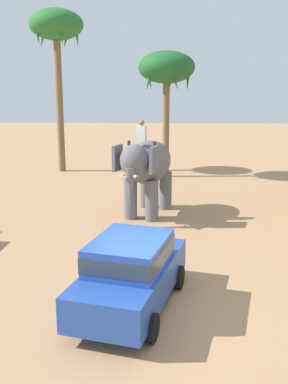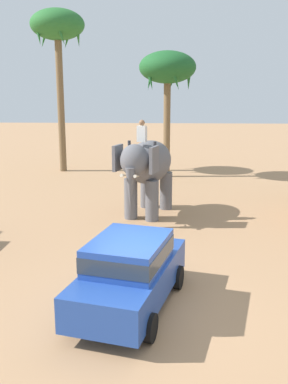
{
  "view_description": "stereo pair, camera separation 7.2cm",
  "coord_description": "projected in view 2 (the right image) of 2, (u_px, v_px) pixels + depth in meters",
  "views": [
    {
      "loc": [
        0.35,
        -9.17,
        4.94
      ],
      "look_at": [
        -0.32,
        5.2,
        1.6
      ],
      "focal_mm": 40.88,
      "sensor_mm": 36.0,
      "label": 1
    },
    {
      "loc": [
        0.42,
        -9.17,
        4.94
      ],
      "look_at": [
        -0.32,
        5.2,
        1.6
      ],
      "focal_mm": 40.88,
      "sensor_mm": 36.0,
      "label": 2
    }
  ],
  "objects": [
    {
      "name": "elephant_with_mahout",
      "position": [
        147.0,
        167.0,
        17.38
      ],
      "size": [
        2.52,
        4.02,
        3.88
      ],
      "color": "slate",
      "rests_on": "ground"
    },
    {
      "name": "car_sedan_foreground",
      "position": [
        130.0,
        270.0,
        10.02
      ],
      "size": [
        2.65,
        4.39,
        1.7
      ],
      "color": "#23479E",
      "rests_on": "ground"
    },
    {
      "name": "ground_plane",
      "position": [
        146.0,
        311.0,
        10.05
      ],
      "size": [
        120.0,
        120.0,
        0.0
      ],
      "primitive_type": "plane",
      "color": "tan"
    },
    {
      "name": "palm_tree_left_of_road",
      "position": [
        58.0,
        31.0,
        25.76
      ],
      "size": [
        3.2,
        3.2,
        9.65
      ],
      "color": "brown",
      "rests_on": "ground"
    },
    {
      "name": "palm_tree_near_hut",
      "position": [
        167.0,
        70.0,
        24.46
      ],
      "size": [
        3.2,
        3.2,
        7.13
      ],
      "color": "brown",
      "rests_on": "ground"
    }
  ]
}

